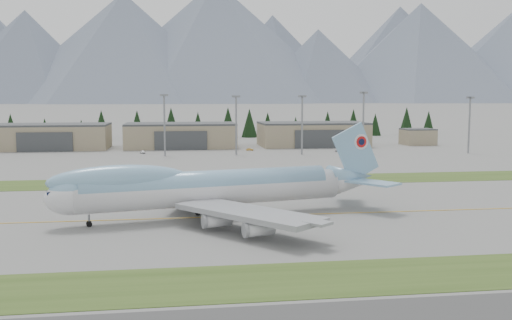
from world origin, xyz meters
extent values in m
plane|color=slate|center=(0.00, 0.00, 0.00)|extent=(7000.00, 7000.00, 0.00)
cube|color=#364F1C|center=(0.00, -38.00, 0.00)|extent=(400.00, 14.00, 0.08)
cube|color=#364F1C|center=(0.00, 45.00, 0.00)|extent=(400.00, 18.00, 0.08)
cube|color=gold|center=(0.00, 0.00, 0.00)|extent=(400.00, 0.40, 0.02)
cylinder|color=silver|center=(-10.82, -0.03, 5.13)|extent=(49.67, 15.97, 5.75)
cylinder|color=#7FADD0|center=(-11.69, -0.22, 6.19)|extent=(46.11, 14.80, 5.31)
ellipsoid|color=silver|center=(-35.05, -5.21, 5.13)|extent=(10.20, 7.55, 5.75)
ellipsoid|color=#7FADD0|center=(-35.05, -5.21, 6.19)|extent=(8.55, 6.38, 4.88)
ellipsoid|color=#7FADD0|center=(-27.26, -3.54, 7.88)|extent=(24.91, 9.88, 5.31)
cube|color=#0C1433|center=(-38.08, -5.85, 6.28)|extent=(2.34, 2.65, 1.15)
cone|color=silver|center=(17.74, 6.06, 5.13)|extent=(11.56, 7.73, 5.64)
cone|color=#7FADD0|center=(17.74, 6.06, 6.19)|extent=(10.59, 7.05, 5.13)
cube|color=#7FADD0|center=(18.61, 6.25, 11.15)|extent=(10.59, 2.76, 12.22)
cylinder|color=silver|center=(19.57, 6.82, 13.27)|extent=(3.15, 0.84, 3.19)
cylinder|color=red|center=(19.55, 6.90, 13.27)|extent=(2.29, 0.65, 2.30)
cylinder|color=#0C1433|center=(19.53, 6.99, 13.27)|extent=(1.34, 0.45, 1.33)
cube|color=#7FADD0|center=(18.36, 11.63, 5.66)|extent=(7.36, 10.68, 0.41)
cube|color=#7FADD0|center=(20.58, 1.24, 5.66)|extent=(10.10, 10.97, 0.41)
cube|color=gray|center=(-12.14, 14.62, 3.54)|extent=(15.38, 27.84, 0.88)
cube|color=gray|center=(-6.04, -13.94, 3.54)|extent=(23.52, 25.73, 0.88)
cylinder|color=silver|center=(-15.38, 10.31, 1.86)|extent=(4.96, 3.12, 2.21)
cylinder|color=silver|center=(-12.86, 19.26, 1.86)|extent=(4.96, 3.12, 2.21)
cylinder|color=silver|center=(-10.76, -11.33, 1.86)|extent=(4.96, 3.12, 2.21)
cylinder|color=silver|center=(-4.80, -18.47, 1.86)|extent=(4.96, 3.12, 2.21)
cylinder|color=gray|center=(-32.46, -4.65, 1.06)|extent=(0.46, 0.46, 2.12)
cylinder|color=gray|center=(-12.67, 2.29, 1.15)|extent=(0.59, 0.59, 2.30)
cylinder|color=gray|center=(-11.56, -2.91, 1.15)|extent=(0.59, 0.59, 2.30)
cylinder|color=gray|center=(-8.35, 3.21, 1.15)|extent=(0.59, 0.59, 2.30)
cylinder|color=gray|center=(-7.24, -1.98, 1.15)|extent=(0.59, 0.59, 2.30)
cylinder|color=black|center=(-32.38, -5.00, 0.49)|extent=(1.02, 0.51, 0.97)
cylinder|color=black|center=(-32.53, -4.30, 0.49)|extent=(1.02, 0.51, 0.97)
cylinder|color=black|center=(-12.67, 2.29, 0.53)|extent=(1.13, 0.65, 1.06)
cylinder|color=black|center=(-11.56, -2.91, 0.53)|extent=(1.13, 0.65, 1.06)
cylinder|color=black|center=(-8.35, 3.21, 0.53)|extent=(1.13, 0.65, 1.06)
cylinder|color=black|center=(-7.24, -1.98, 0.53)|extent=(1.13, 0.65, 1.06)
cube|color=gray|center=(-70.00, 150.00, 5.00)|extent=(48.00, 26.00, 10.00)
cube|color=#3A3C3F|center=(-70.00, 150.00, 10.40)|extent=(48.00, 26.00, 0.80)
cube|color=#3A3C3F|center=(-70.00, 136.70, 4.00)|extent=(22.08, 0.60, 8.00)
cube|color=gray|center=(-15.00, 150.00, 5.00)|extent=(48.00, 26.00, 10.00)
cube|color=#3A3C3F|center=(-15.00, 150.00, 10.40)|extent=(48.00, 26.00, 0.80)
cube|color=#3A3C3F|center=(-15.00, 136.70, 4.00)|extent=(22.08, 0.60, 8.00)
cube|color=gray|center=(45.00, 150.00, 5.00)|extent=(48.00, 26.00, 10.00)
cube|color=#3A3C3F|center=(45.00, 150.00, 10.40)|extent=(48.00, 26.00, 0.80)
cube|color=#3A3C3F|center=(45.00, 136.70, 4.00)|extent=(22.08, 0.60, 8.00)
cube|color=gray|center=(95.00, 148.00, 3.50)|extent=(14.00, 12.00, 7.00)
cube|color=#3A3C3F|center=(95.00, 148.00, 7.30)|extent=(14.00, 12.00, 0.60)
cylinder|color=gray|center=(-21.32, 113.59, 11.27)|extent=(0.70, 0.70, 22.53)
cube|color=gray|center=(-21.32, 113.59, 22.93)|extent=(3.20, 3.20, 0.80)
cylinder|color=gray|center=(5.95, 113.94, 11.03)|extent=(0.70, 0.70, 22.07)
cube|color=gray|center=(5.95, 113.94, 22.47)|extent=(3.20, 3.20, 0.80)
cylinder|color=gray|center=(31.34, 111.49, 11.06)|extent=(0.70, 0.70, 22.12)
cube|color=gray|center=(31.34, 111.49, 22.52)|extent=(3.20, 3.20, 0.80)
cylinder|color=gray|center=(56.42, 112.88, 11.79)|extent=(0.70, 0.70, 23.58)
cube|color=gray|center=(56.42, 112.88, 23.98)|extent=(3.20, 3.20, 0.80)
cylinder|color=gray|center=(97.98, 106.89, 10.82)|extent=(0.70, 0.70, 21.64)
cube|color=gray|center=(97.98, 106.89, 22.04)|extent=(3.20, 3.20, 0.80)
imported|color=white|center=(-30.18, 123.71, 0.00)|extent=(2.56, 4.05, 1.28)
imported|color=#B6822D|center=(13.37, 130.11, 0.00)|extent=(3.30, 1.97, 1.03)
imported|color=#B6B5BA|center=(48.33, 120.93, 0.00)|extent=(2.57, 4.29, 1.16)
cone|color=black|center=(-102.35, 208.46, 6.88)|extent=(7.71, 7.71, 13.76)
cone|color=black|center=(-85.51, 209.60, 5.59)|extent=(6.27, 6.27, 11.19)
cone|color=black|center=(-67.13, 211.42, 5.12)|extent=(5.74, 5.74, 10.25)
cone|color=black|center=(-56.47, 210.79, 7.69)|extent=(8.62, 8.62, 15.38)
cone|color=black|center=(-37.69, 211.85, 7.62)|extent=(8.53, 8.53, 15.24)
cone|color=black|center=(-19.35, 210.88, 8.35)|extent=(9.35, 9.35, 16.69)
cone|color=black|center=(-4.75, 211.05, 7.07)|extent=(7.92, 7.92, 14.14)
cone|color=black|center=(11.64, 208.42, 8.40)|extent=(9.40, 9.40, 16.79)
cone|color=black|center=(23.61, 209.13, 8.00)|extent=(8.96, 8.96, 16.00)
cone|color=black|center=(34.95, 215.69, 6.88)|extent=(7.70, 7.70, 13.76)
cone|color=black|center=(50.91, 214.48, 5.57)|extent=(6.24, 6.24, 11.15)
cone|color=black|center=(69.74, 214.73, 7.09)|extent=(7.95, 7.95, 14.19)
cone|color=black|center=(83.39, 209.36, 7.80)|extent=(8.74, 8.74, 15.61)
cone|color=black|center=(97.56, 212.48, 6.47)|extent=(7.24, 7.24, 12.94)
cone|color=black|center=(117.54, 214.92, 8.29)|extent=(9.29, 9.29, 16.58)
cone|color=black|center=(131.40, 215.28, 7.06)|extent=(7.91, 7.91, 14.13)
cone|color=#525D6E|center=(-550.00, 2106.85, 168.16)|extent=(688.00, 688.00, 336.33)
cone|color=white|center=(-550.00, 2106.85, 269.06)|extent=(261.44, 261.44, 134.53)
cone|color=#525D6E|center=(-200.00, 2118.22, 204.69)|extent=(927.82, 927.82, 409.38)
cone|color=white|center=(-200.00, 2118.22, 327.50)|extent=(352.57, 352.57, 163.75)
cone|color=#525D6E|center=(150.00, 2200.21, 239.00)|extent=(1089.46, 1089.46, 478.01)
cone|color=white|center=(150.00, 2200.21, 382.41)|extent=(413.99, 413.99, 191.20)
cone|color=#525D6E|center=(550.00, 2126.74, 144.01)|extent=(621.06, 621.06, 288.02)
cone|color=white|center=(550.00, 2126.74, 230.41)|extent=(236.00, 236.00, 115.21)
cone|color=#525D6E|center=(1000.00, 2183.36, 204.20)|extent=(924.86, 924.86, 408.39)
cone|color=white|center=(1000.00, 2183.36, 326.71)|extent=(351.45, 351.45, 163.36)
cone|color=#525D6E|center=(-200.00, 2900.00, 230.64)|extent=(922.54, 922.54, 461.27)
cone|color=white|center=(-200.00, 2900.00, 359.79)|extent=(369.02, 369.02, 202.96)
cone|color=#525D6E|center=(500.00, 2900.00, 224.56)|extent=(898.26, 898.26, 449.13)
cone|color=white|center=(500.00, 2900.00, 350.32)|extent=(359.30, 359.30, 197.62)
cone|color=#525D6E|center=(1200.00, 2900.00, 254.26)|extent=(1017.03, 1017.03, 508.52)
cone|color=white|center=(1200.00, 2900.00, 396.64)|extent=(406.81, 406.81, 223.75)
camera|label=1|loc=(-17.58, -104.30, 22.30)|focal=40.00mm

